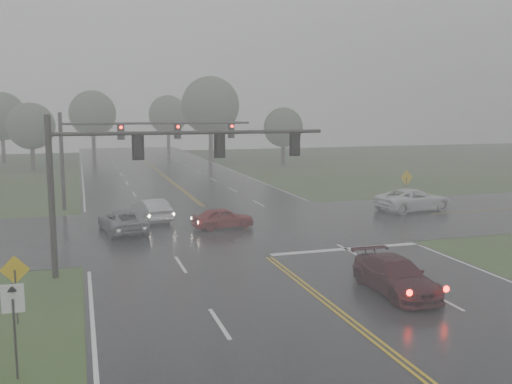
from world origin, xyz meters
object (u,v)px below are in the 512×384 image
object	(u,v)px
sedan_silver	(151,221)
pickup_white	(413,211)
signal_gantry_near	(142,162)
sedan_maroon	(395,293)
signal_gantry_far	(125,140)
sedan_red	(223,228)
car_grey	(123,232)

from	to	relation	value
sedan_silver	pickup_white	size ratio (longest dim) A/B	0.77
signal_gantry_near	pickup_white	bearing A→B (deg)	25.69
sedan_maroon	pickup_white	bearing A→B (deg)	56.33
pickup_white	signal_gantry_far	xyz separation A→B (m)	(-20.10, 7.91, 5.13)
sedan_red	sedan_silver	bearing A→B (deg)	41.28
sedan_maroon	pickup_white	size ratio (longest dim) A/B	0.84
sedan_maroon	sedan_silver	world-z (taller)	sedan_silver
car_grey	signal_gantry_near	xyz separation A→B (m)	(0.37, -8.73, 5.08)
signal_gantry_near	sedan_red	bearing A→B (deg)	54.28
sedan_red	pickup_white	size ratio (longest dim) A/B	0.67
sedan_maroon	pickup_white	world-z (taller)	pickup_white
sedan_red	sedan_silver	distance (m)	5.53
sedan_red	signal_gantry_near	xyz separation A→B (m)	(-5.76, -8.01, 5.08)
sedan_red	pickup_white	bearing A→B (deg)	-87.87
sedan_maroon	sedan_silver	xyz separation A→B (m)	(-7.67, 18.25, 0.00)
pickup_white	sedan_red	bearing A→B (deg)	88.67
sedan_silver	signal_gantry_far	world-z (taller)	signal_gantry_far
sedan_maroon	car_grey	xyz separation A→B (m)	(-9.78, 15.18, 0.00)
pickup_white	signal_gantry_far	world-z (taller)	signal_gantry_far
sedan_silver	signal_gantry_far	size ratio (longest dim) A/B	0.31
sedan_silver	car_grey	world-z (taller)	sedan_silver
pickup_white	signal_gantry_near	xyz separation A→B (m)	(-20.73, -9.97, 5.08)
sedan_silver	car_grey	size ratio (longest dim) A/B	0.91
sedan_red	pickup_white	xyz separation A→B (m)	(14.97, 1.96, 0.00)
sedan_silver	signal_gantry_far	bearing A→B (deg)	-90.50
sedan_maroon	signal_gantry_near	size ratio (longest dim) A/B	0.38
sedan_red	sedan_silver	world-z (taller)	sedan_silver
sedan_maroon	signal_gantry_far	world-z (taller)	signal_gantry_far
signal_gantry_far	sedan_maroon	bearing A→B (deg)	-70.13
sedan_silver	signal_gantry_near	xyz separation A→B (m)	(-1.74, -11.81, 5.08)
sedan_red	sedan_silver	xyz separation A→B (m)	(-4.02, 3.80, 0.00)
car_grey	signal_gantry_far	world-z (taller)	signal_gantry_far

